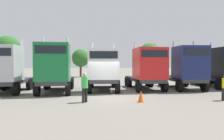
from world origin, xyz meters
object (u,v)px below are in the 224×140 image
object	(u,v)px
traffic_cone_near	(141,96)
semi_truck_black	(224,68)
semi_truck_white	(103,70)
semi_truck_green	(54,68)
semi_truck_silver	(6,69)
visitor_with_camera	(85,85)
semi_truck_navy	(187,68)
semi_truck_red	(148,68)

from	to	relation	value
traffic_cone_near	semi_truck_black	bearing A→B (deg)	28.50
semi_truck_white	semi_truck_green	bearing A→B (deg)	-73.86
semi_truck_silver	visitor_with_camera	size ratio (longest dim) A/B	3.26
semi_truck_navy	traffic_cone_near	xyz separation A→B (m)	(-5.75, -4.83, -1.60)
semi_truck_white	semi_truck_red	distance (m)	3.89
semi_truck_red	semi_truck_navy	size ratio (longest dim) A/B	0.99
semi_truck_white	semi_truck_red	bearing A→B (deg)	95.64
traffic_cone_near	semi_truck_red	bearing A→B (deg)	66.40
semi_truck_green	traffic_cone_near	xyz separation A→B (m)	(5.53, -4.55, -1.60)
semi_truck_white	semi_truck_red	world-z (taller)	semi_truck_red
semi_truck_white	semi_truck_navy	distance (m)	7.38
semi_truck_red	semi_truck_black	xyz separation A→B (m)	(7.50, 0.12, 0.01)
semi_truck_white	semi_truck_navy	xyz separation A→B (m)	(7.37, -0.40, 0.15)
semi_truck_white	semi_truck_red	size ratio (longest dim) A/B	1.10
semi_truck_navy	traffic_cone_near	bearing A→B (deg)	-45.56
visitor_with_camera	semi_truck_black	bearing A→B (deg)	-121.36
semi_truck_silver	semi_truck_red	xyz separation A→B (m)	(11.50, 0.12, 0.01)
semi_truck_white	semi_truck_black	world-z (taller)	semi_truck_black
semi_truck_red	semi_truck_green	bearing A→B (deg)	-82.75
semi_truck_white	traffic_cone_near	size ratio (longest dim) A/B	9.04
semi_truck_white	traffic_cone_near	bearing A→B (deg)	23.54
visitor_with_camera	traffic_cone_near	xyz separation A→B (m)	(3.36, -0.48, -0.68)
semi_truck_silver	traffic_cone_near	xyz separation A→B (m)	(9.23, -5.07, -1.55)
semi_truck_silver	semi_truck_red	world-z (taller)	semi_truck_silver
semi_truck_black	visitor_with_camera	size ratio (longest dim) A/B	3.55
semi_truck_red	semi_truck_navy	world-z (taller)	semi_truck_navy
semi_truck_green	semi_truck_white	distance (m)	3.96
visitor_with_camera	semi_truck_navy	bearing A→B (deg)	-116.02
semi_truck_silver	traffic_cone_near	world-z (taller)	semi_truck_silver
semi_truck_navy	semi_truck_black	xyz separation A→B (m)	(4.02, 0.48, -0.03)
semi_truck_navy	semi_truck_silver	bearing A→B (deg)	-86.51
visitor_with_camera	traffic_cone_near	size ratio (longest dim) A/B	2.44
semi_truck_white	traffic_cone_near	xyz separation A→B (m)	(1.63, -5.23, -1.45)
semi_truck_red	semi_truck_black	size ratio (longest dim) A/B	0.95
semi_truck_white	semi_truck_black	size ratio (longest dim) A/B	1.04
semi_truck_black	traffic_cone_near	distance (m)	11.23
semi_truck_navy	visitor_with_camera	world-z (taller)	semi_truck_navy
visitor_with_camera	traffic_cone_near	distance (m)	3.46
semi_truck_black	visitor_with_camera	xyz separation A→B (m)	(-13.13, -4.82, -0.89)
semi_truck_silver	traffic_cone_near	distance (m)	10.64
visitor_with_camera	semi_truck_green	bearing A→B (deg)	-23.48
semi_truck_silver	semi_truck_black	xyz separation A→B (m)	(19.00, 0.24, 0.02)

